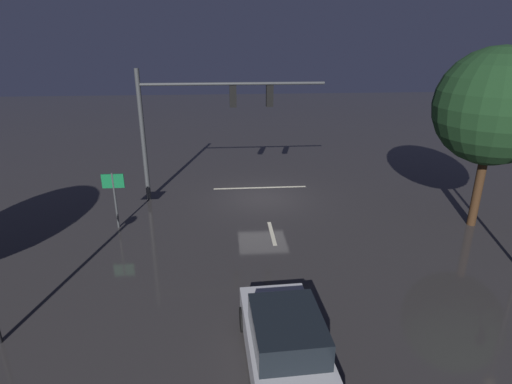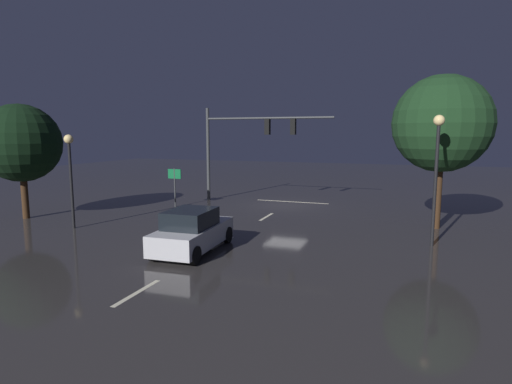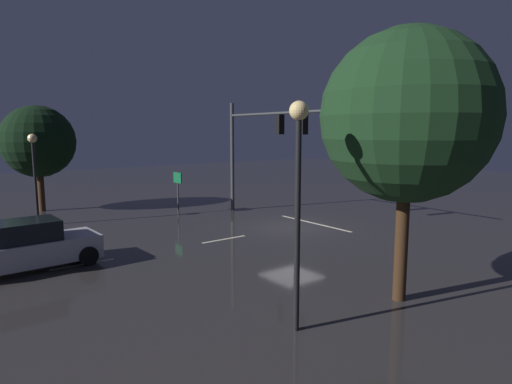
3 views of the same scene
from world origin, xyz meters
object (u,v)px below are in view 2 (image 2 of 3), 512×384
car_approaching (192,232)px  street_lamp_right_kerb (70,162)px  traffic_signal_assembly (247,137)px  route_sign (175,179)px  tree_left_near (442,124)px  tree_right_near (21,143)px  street_lamp_left_kerb (437,156)px

car_approaching → street_lamp_right_kerb: bearing=-12.2°
car_approaching → traffic_signal_assembly: bearing=-79.2°
route_sign → tree_left_near: tree_left_near is taller
car_approaching → street_lamp_right_kerb: street_lamp_right_kerb is taller
car_approaching → tree_right_near: 12.51m
tree_right_near → street_lamp_right_kerb: bearing=166.3°
traffic_signal_assembly → street_lamp_left_kerb: bearing=145.3°
street_lamp_left_kerb → tree_right_near: bearing=4.0°
traffic_signal_assembly → car_approaching: size_ratio=1.98×
car_approaching → street_lamp_right_kerb: (7.48, -1.62, 2.45)m
car_approaching → route_sign: 10.53m
traffic_signal_assembly → street_lamp_left_kerb: 13.69m
traffic_signal_assembly → car_approaching: 12.63m
tree_left_near → street_lamp_right_kerb: bearing=19.9°
car_approaching → route_sign: route_sign is taller
street_lamp_left_kerb → tree_left_near: (-0.35, -3.59, 1.35)m
route_sign → tree_right_near: tree_right_near is taller
traffic_signal_assembly → car_approaching: (-2.27, 11.89, -3.62)m
tree_left_near → traffic_signal_assembly: bearing=-19.9°
tree_right_near → car_approaching: bearing=167.2°
traffic_signal_assembly → tree_right_near: bearing=44.2°
tree_left_near → street_lamp_left_kerb: bearing=84.4°
route_sign → traffic_signal_assembly: bearing=-138.5°
street_lamp_left_kerb → tree_left_near: 3.86m
traffic_signal_assembly → street_lamp_right_kerb: (5.21, 10.27, -1.16)m
street_lamp_left_kerb → tree_left_near: bearing=-95.6°
car_approaching → tree_left_near: 12.83m
traffic_signal_assembly → tree_left_near: size_ratio=1.18×
street_lamp_left_kerb → tree_right_near: 20.80m
traffic_signal_assembly → car_approaching: bearing=100.8°
tree_left_near → tree_right_near: bearing=13.4°
street_lamp_left_kerb → street_lamp_right_kerb: size_ratio=1.17×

